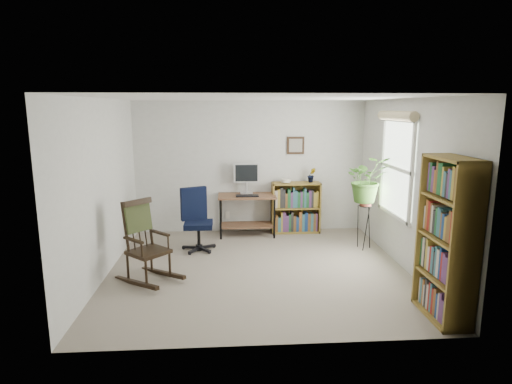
{
  "coord_description": "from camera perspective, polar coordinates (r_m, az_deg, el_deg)",
  "views": [
    {
      "loc": [
        -0.42,
        -5.78,
        2.27
      ],
      "look_at": [
        0.0,
        0.4,
        1.05
      ],
      "focal_mm": 30.0,
      "sensor_mm": 36.0,
      "label": 1
    }
  ],
  "objects": [
    {
      "name": "floor",
      "position": [
        6.23,
        0.25,
        -10.24
      ],
      "size": [
        4.2,
        4.0,
        0.0
      ],
      "primitive_type": "cube",
      "color": "gray",
      "rests_on": "ground"
    },
    {
      "name": "keyboard",
      "position": [
        7.53,
        -1.18,
        -0.5
      ],
      "size": [
        0.4,
        0.15,
        0.02
      ],
      "primitive_type": "cube",
      "color": "black",
      "rests_on": "desk"
    },
    {
      "name": "plant_stand",
      "position": [
        7.19,
        14.27,
        -4.11
      ],
      "size": [
        0.24,
        0.24,
        0.84
      ],
      "primitive_type": null,
      "rotation": [
        0.0,
        0.0,
        -0.05
      ],
      "color": "black",
      "rests_on": "floor"
    },
    {
      "name": "spider_plant",
      "position": [
        6.99,
        14.7,
        4.56
      ],
      "size": [
        1.69,
        1.88,
        1.46
      ],
      "primitive_type": "imported",
      "color": "#3B6924",
      "rests_on": "plant_stand"
    },
    {
      "name": "potted_plant_small",
      "position": [
        7.87,
        7.4,
        1.68
      ],
      "size": [
        0.13,
        0.24,
        0.11
      ],
      "primitive_type": "imported",
      "color": "#3B6924",
      "rests_on": "low_bookshelf"
    },
    {
      "name": "low_bookshelf",
      "position": [
        7.91,
        5.33,
        -2.07
      ],
      "size": [
        0.89,
        0.3,
        0.94
      ],
      "primitive_type": null,
      "color": "olive",
      "rests_on": "floor"
    },
    {
      "name": "wall_back",
      "position": [
        7.87,
        -0.79,
        3.33
      ],
      "size": [
        4.2,
        0.0,
        2.4
      ],
      "primitive_type": "cube",
      "color": "silver",
      "rests_on": "ground"
    },
    {
      "name": "wall_front",
      "position": [
        3.95,
        2.35,
        -4.6
      ],
      "size": [
        4.2,
        0.0,
        2.4
      ],
      "primitive_type": "cube",
      "color": "silver",
      "rests_on": "ground"
    },
    {
      "name": "wall_right",
      "position": [
        6.4,
        19.38,
        0.87
      ],
      "size": [
        0.0,
        4.0,
        2.4
      ],
      "primitive_type": "cube",
      "color": "silver",
      "rests_on": "ground"
    },
    {
      "name": "wall_left",
      "position": [
        6.12,
        -19.76,
        0.4
      ],
      "size": [
        0.0,
        4.0,
        2.4
      ],
      "primitive_type": "cube",
      "color": "silver",
      "rests_on": "ground"
    },
    {
      "name": "framed_picture",
      "position": [
        7.88,
        5.31,
        6.2
      ],
      "size": [
        0.32,
        0.04,
        0.32
      ],
      "primitive_type": null,
      "color": "black",
      "rests_on": "wall_back"
    },
    {
      "name": "desk",
      "position": [
        7.73,
        -1.21,
        -3.1
      ],
      "size": [
        1.03,
        0.56,
        0.74
      ],
      "primitive_type": null,
      "color": "brown",
      "rests_on": "floor"
    },
    {
      "name": "monitor",
      "position": [
        7.73,
        -1.28,
        1.83
      ],
      "size": [
        0.46,
        0.16,
        0.56
      ],
      "primitive_type": null,
      "color": "silver",
      "rests_on": "desk"
    },
    {
      "name": "rocking_chair",
      "position": [
        5.84,
        -14.2,
        -6.33
      ],
      "size": [
        1.09,
        1.07,
        1.11
      ],
      "primitive_type": null,
      "rotation": [
        0.0,
        0.0,
        0.81
      ],
      "color": "black",
      "rests_on": "floor"
    },
    {
      "name": "window",
      "position": [
        6.63,
        18.16,
        3.04
      ],
      "size": [
        0.12,
        1.2,
        1.5
      ],
      "primitive_type": null,
      "color": "white",
      "rests_on": "wall_right"
    },
    {
      "name": "ceiling",
      "position": [
        5.8,
        0.27,
        12.42
      ],
      "size": [
        4.2,
        4.0,
        0.0
      ],
      "primitive_type": "cube",
      "color": "white",
      "rests_on": "ground"
    },
    {
      "name": "tall_bookshelf",
      "position": [
        5.04,
        24.1,
        -5.8
      ],
      "size": [
        0.33,
        0.78,
        1.78
      ],
      "primitive_type": null,
      "color": "olive",
      "rests_on": "floor"
    },
    {
      "name": "office_chair",
      "position": [
        6.92,
        -7.69,
        -3.67
      ],
      "size": [
        0.74,
        0.74,
        1.02
      ],
      "primitive_type": null,
      "rotation": [
        0.0,
        0.0,
        0.41
      ],
      "color": "black",
      "rests_on": "floor"
    }
  ]
}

